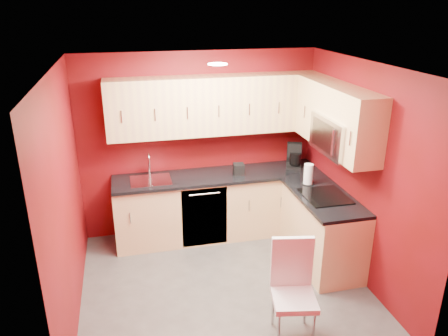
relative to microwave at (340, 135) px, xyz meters
name	(u,v)px	position (x,y,z in m)	size (l,w,h in m)	color
floor	(224,286)	(-1.39, -0.20, -1.66)	(3.20, 3.20, 0.00)	#53504D
ceiling	(224,67)	(-1.39, -0.20, 0.84)	(3.20, 3.20, 0.00)	white
wall_back	(199,144)	(-1.39, 1.30, -0.41)	(3.20, 3.20, 0.00)	maroon
wall_front	(271,265)	(-1.39, -1.70, -0.41)	(3.20, 3.20, 0.00)	maroon
wall_left	(65,202)	(-2.99, -0.20, -0.41)	(3.00, 3.00, 0.00)	maroon
wall_right	(361,174)	(0.21, -0.20, -0.41)	(3.00, 3.00, 0.00)	maroon
base_cabinets_back	(218,206)	(-1.19, 1.00, -1.22)	(2.80, 0.60, 0.87)	#EFC188
base_cabinets_right	(322,230)	(-0.09, 0.05, -1.22)	(0.60, 1.30, 0.87)	#EFC188
countertop_back	(218,176)	(-1.19, 0.99, -0.77)	(2.80, 0.63, 0.04)	black
countertop_right	(324,197)	(-0.11, 0.04, -0.77)	(0.63, 1.27, 0.04)	black
upper_cabinets_back	(216,105)	(-1.19, 1.13, 0.17)	(2.80, 0.35, 0.75)	tan
upper_cabinets_right	(334,111)	(0.03, 0.24, 0.23)	(0.35, 1.55, 0.75)	tan
microwave	(340,135)	(0.00, 0.00, 0.00)	(0.42, 0.76, 0.42)	silver
cooktop	(325,196)	(-0.11, 0.00, -0.74)	(0.50, 0.55, 0.01)	black
sink	(151,177)	(-2.09, 1.00, -0.72)	(0.52, 0.42, 0.35)	silver
dishwasher_front	(205,217)	(-1.44, 0.71, -1.22)	(0.60, 0.02, 0.82)	black
downlight	(218,64)	(-1.39, 0.10, 0.82)	(0.20, 0.20, 0.01)	white
coffee_maker	(294,156)	(-0.11, 1.01, -0.58)	(0.20, 0.27, 0.33)	black
napkin_holder	(239,169)	(-0.93, 0.93, -0.68)	(0.14, 0.14, 0.15)	black
paper_towel	(308,174)	(-0.16, 0.40, -0.62)	(0.15, 0.15, 0.27)	white
dining_chair	(294,294)	(-0.94, -1.14, -1.16)	(0.40, 0.42, 1.00)	white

